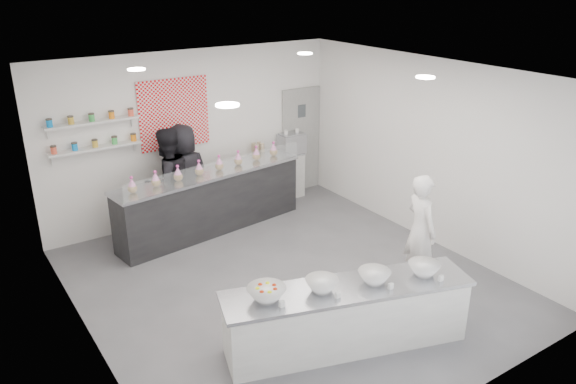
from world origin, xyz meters
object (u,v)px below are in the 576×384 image
Objects in this scene: prep_counter at (347,316)px; staff_right at (184,177)px; woman_prep at (421,230)px; staff_left at (168,183)px; back_bar at (211,202)px; espresso_ledge at (275,178)px; espresso_machine at (292,144)px.

staff_right is at bearing 109.69° from prep_counter.
staff_left reaches higher than woman_prep.
back_bar is at bearing 143.99° from staff_left.
staff_right is (0.35, 0.12, -0.01)m from staff_left.
woman_prep is 0.88× the size of staff_left.
back_bar is at bearing -160.73° from espresso_ledge.
woman_prep is at bearing -69.63° from back_bar.
back_bar is 1.84× the size of staff_left.
staff_left is 1.01× the size of staff_right.
prep_counter is at bearing -116.51° from espresso_machine.
back_bar is at bearing -164.24° from espresso_machine.
staff_left reaches higher than staff_right.
woman_prep reaches higher than espresso_ledge.
prep_counter is 1.96m from woman_prep.
staff_left is (-0.51, 4.09, 0.53)m from prep_counter.
back_bar is at bearing 105.56° from prep_counter.
prep_counter is 1.61× the size of staff_right.
woman_prep is at bearing -95.65° from espresso_machine.
espresso_ledge is at bearing 12.42° from woman_prep.
woman_prep is at bearing -89.66° from espresso_ledge.
staff_right reaches higher than back_bar.
woman_prep is 4.19m from staff_left.
prep_counter is 2.47× the size of espresso_ledge.
espresso_ledge reaches higher than prep_counter.
woman_prep is at bearing 111.37° from staff_left.
espresso_ledge is 3.81m from woman_prep.
back_bar is 2.09× the size of woman_prep.
espresso_machine is 0.27× the size of staff_right.
espresso_ledge is 0.75m from espresso_machine.
espresso_machine is at bearing 8.39° from back_bar.
staff_right reaches higher than prep_counter.
staff_left is 0.37m from staff_right.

